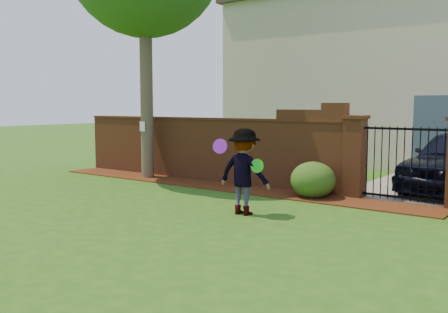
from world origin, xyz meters
The scene contains 12 objects.
ground centered at (0.00, 0.00, -0.01)m, with size 80.00×80.00×0.01m, color #264F13.
mulch_bed centered at (-0.95, 3.34, 0.01)m, with size 11.10×1.08×0.03m, color #3B190A.
brick_wall centered at (-2.01, 4.00, 0.93)m, with size 8.70×0.31×2.16m.
pillar_left centered at (2.40, 4.00, 0.96)m, with size 0.50×0.50×1.88m.
iron_gate centered at (3.50, 4.00, 0.85)m, with size 1.78×0.03×1.60m.
driveway centered at (3.50, 8.00, 0.01)m, with size 3.20×8.00×0.01m, color slate.
house centered at (1.00, 12.00, 3.16)m, with size 12.40×6.40×6.30m.
paper_notice centered at (-3.60, 3.21, 1.50)m, with size 0.20×0.01×0.28m, color white.
shrub_left centered at (1.69, 3.35, 0.42)m, with size 1.02×1.02×0.83m, color #1F4A16.
man centered at (1.34, 1.02, 0.83)m, with size 1.07×0.62×1.66m, color gray.
frisbee_purple centered at (0.95, 0.81, 1.32)m, with size 0.29×0.29×0.03m, color purple.
frisbee_green centered at (1.71, 0.93, 0.98)m, with size 0.26×0.26×0.02m, color #18B419.
Camera 1 is at (6.60, -6.81, 2.11)m, focal length 39.68 mm.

